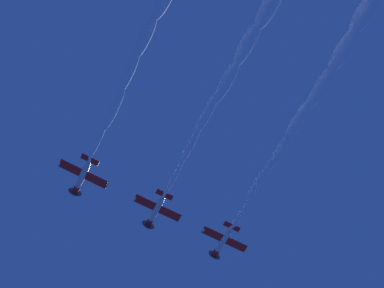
% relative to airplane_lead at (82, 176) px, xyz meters
% --- Properties ---
extents(airplane_lead, '(7.47, 7.75, 2.63)m').
position_rel_airplane_lead_xyz_m(airplane_lead, '(0.00, 0.00, 0.00)').
color(airplane_lead, silver).
extents(airplane_left_wingman, '(7.44, 7.76, 2.55)m').
position_rel_airplane_lead_xyz_m(airplane_left_wingman, '(-9.64, 10.53, 0.58)').
color(airplane_left_wingman, silver).
extents(airplane_right_wingman, '(7.44, 7.76, 2.54)m').
position_rel_airplane_lead_xyz_m(airplane_right_wingman, '(-18.77, 20.79, 0.63)').
color(airplane_right_wingman, silver).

